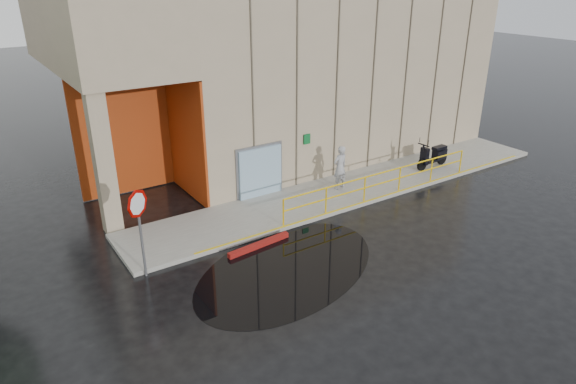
% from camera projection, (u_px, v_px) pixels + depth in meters
% --- Properties ---
extents(ground, '(120.00, 120.00, 0.00)m').
position_uv_depth(ground, '(351.00, 263.00, 16.24)').
color(ground, black).
rests_on(ground, ground).
extents(sidewalk, '(20.00, 3.00, 0.15)m').
position_uv_depth(sidewalk, '(355.00, 188.00, 21.68)').
color(sidewalk, gray).
rests_on(sidewalk, ground).
extents(building, '(20.00, 10.17, 8.00)m').
position_uv_depth(building, '(291.00, 64.00, 25.53)').
color(building, gray).
rests_on(building, ground).
extents(guardrail, '(9.56, 0.06, 1.03)m').
position_uv_depth(guardrail, '(382.00, 183.00, 20.53)').
color(guardrail, yellow).
rests_on(guardrail, sidewalk).
extents(person, '(0.70, 0.48, 1.85)m').
position_uv_depth(person, '(340.00, 167.00, 21.07)').
color(person, '#9A9A9F').
rests_on(person, sidewalk).
extents(scooter, '(1.96, 0.70, 1.50)m').
position_uv_depth(scooter, '(434.00, 149.00, 23.35)').
color(scooter, black).
rests_on(scooter, sidewalk).
extents(stop_sign, '(0.73, 0.52, 2.85)m').
position_uv_depth(stop_sign, '(139.00, 215.00, 14.76)').
color(stop_sign, slate).
rests_on(stop_sign, ground).
extents(red_curb, '(2.41, 0.41, 0.18)m').
position_uv_depth(red_curb, '(259.00, 245.00, 17.14)').
color(red_curb, maroon).
rests_on(red_curb, ground).
extents(puddle, '(7.97, 6.33, 0.01)m').
position_uv_depth(puddle, '(287.00, 268.00, 15.97)').
color(puddle, black).
rests_on(puddle, ground).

